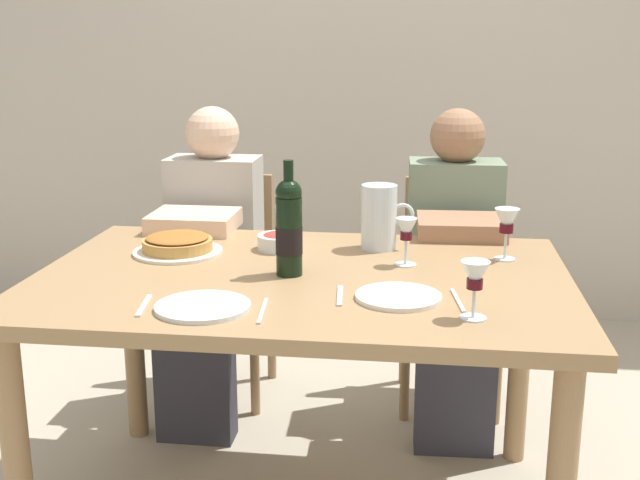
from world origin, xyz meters
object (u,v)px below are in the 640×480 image
(wine_bottle, at_px, (289,227))
(wine_glass_centre, at_px, (475,278))
(dining_table, at_px, (302,305))
(salad_bowl, at_px, (280,241))
(diner_right, at_px, (455,263))
(dinner_plate_left_setting, at_px, (398,297))
(baked_tart, at_px, (178,245))
(wine_glass_left_diner, at_px, (507,223))
(diner_left, at_px, (208,257))
(dinner_plate_right_setting, at_px, (203,307))
(chair_left, at_px, (225,270))
(water_pitcher, at_px, (379,221))
(chair_right, at_px, (450,276))
(wine_glass_right_diner, at_px, (406,232))

(wine_bottle, height_order, wine_glass_centre, wine_bottle)
(wine_bottle, bearing_deg, dining_table, 12.52)
(salad_bowl, distance_m, diner_right, 0.73)
(dinner_plate_left_setting, bearing_deg, baked_tart, 152.80)
(wine_glass_left_diner, relative_size, diner_left, 0.13)
(salad_bowl, xyz_separation_m, dinner_plate_right_setting, (-0.09, -0.58, -0.02))
(chair_left, bearing_deg, dinner_plate_left_setting, 124.33)
(diner_left, relative_size, diner_right, 1.00)
(wine_bottle, height_order, dinner_plate_left_setting, wine_bottle)
(wine_bottle, xyz_separation_m, wine_glass_left_diner, (0.61, 0.24, -0.03))
(wine_glass_centre, height_order, chair_left, wine_glass_centre)
(dinner_plate_left_setting, height_order, diner_right, diner_right)
(water_pitcher, relative_size, chair_right, 0.23)
(wine_bottle, distance_m, wine_glass_right_diner, 0.35)
(salad_bowl, bearing_deg, wine_bottle, -74.11)
(baked_tart, bearing_deg, dinner_plate_right_setting, -66.41)
(dining_table, height_order, baked_tart, baked_tart)
(wine_glass_centre, height_order, dinner_plate_right_setting, wine_glass_centre)
(salad_bowl, height_order, wine_glass_left_diner, wine_glass_left_diner)
(wine_glass_left_diner, relative_size, wine_glass_centre, 1.10)
(diner_left, height_order, chair_right, diner_left)
(wine_glass_left_diner, xyz_separation_m, diner_right, (-0.13, 0.45, -0.26))
(wine_glass_left_diner, bearing_deg, dinner_plate_right_setting, -144.54)
(wine_glass_right_diner, bearing_deg, diner_left, 145.11)
(wine_glass_centre, bearing_deg, chair_right, 90.56)
(dinner_plate_right_setting, distance_m, chair_right, 1.42)
(wine_glass_centre, bearing_deg, wine_bottle, 148.71)
(water_pitcher, bearing_deg, salad_bowl, -170.14)
(salad_bowl, xyz_separation_m, diner_left, (-0.34, 0.39, -0.17))
(wine_glass_centre, xyz_separation_m, dinner_plate_right_setting, (-0.66, -0.02, -0.09))
(wine_glass_left_diner, xyz_separation_m, wine_glass_right_diner, (-0.29, -0.10, -0.01))
(diner_left, bearing_deg, dining_table, 124.86)
(wine_glass_left_diner, distance_m, chair_left, 1.28)
(diner_left, bearing_deg, water_pitcher, 152.71)
(wine_glass_right_diner, bearing_deg, water_pitcher, 116.21)
(wine_glass_centre, xyz_separation_m, diner_left, (-0.91, 0.95, -0.24))
(wine_glass_left_diner, distance_m, diner_right, 0.53)
(wine_glass_left_diner, xyz_separation_m, diner_left, (-1.03, 0.41, -0.26))
(wine_glass_right_diner, bearing_deg, dining_table, -155.48)
(wine_bottle, xyz_separation_m, chair_left, (-0.42, 0.89, -0.40))
(wine_glass_centre, bearing_deg, baked_tart, 151.22)
(wine_bottle, relative_size, diner_right, 0.28)
(wine_glass_left_diner, distance_m, diner_left, 1.14)
(water_pitcher, xyz_separation_m, diner_left, (-0.65, 0.33, -0.23))
(baked_tart, distance_m, salad_bowl, 0.32)
(water_pitcher, bearing_deg, chair_right, 67.72)
(diner_right, bearing_deg, dinner_plate_right_setting, 54.75)
(baked_tart, distance_m, diner_right, 1.02)
(dining_table, bearing_deg, diner_right, 56.24)
(dining_table, height_order, wine_glass_left_diner, wine_glass_left_diner)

